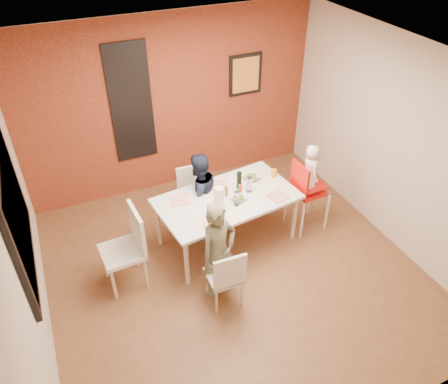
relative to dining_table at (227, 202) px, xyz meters
name	(u,v)px	position (x,y,z in m)	size (l,w,h in m)	color
ground	(233,270)	(-0.15, -0.55, -0.68)	(4.50, 4.50, 0.00)	brown
ceiling	(237,66)	(-0.15, -0.55, 2.02)	(4.50, 4.50, 0.02)	silver
wall_back	(171,105)	(-0.15, 1.70, 0.67)	(4.50, 0.02, 2.70)	beige
wall_front	(365,348)	(-0.15, -2.80, 0.67)	(4.50, 0.02, 2.70)	beige
wall_left	(19,240)	(-2.40, -0.55, 0.67)	(0.02, 4.50, 2.70)	beige
wall_right	(394,144)	(2.10, -0.55, 0.67)	(0.02, 4.50, 2.70)	beige
brick_accent_wall	(172,106)	(-0.15, 1.68, 0.67)	(4.50, 0.02, 2.70)	maroon
picture_window_frame	(15,211)	(-2.37, -0.35, 0.87)	(0.05, 1.70, 1.30)	black
picture_window_pane	(17,210)	(-2.36, -0.35, 0.87)	(0.02, 1.55, 1.15)	black
glassblock_strip	(131,104)	(-0.75, 1.67, 0.82)	(0.55, 0.03, 1.70)	silver
glassblock_surround	(131,104)	(-0.75, 1.66, 0.82)	(0.60, 0.03, 1.76)	black
art_print_frame	(245,75)	(1.05, 1.66, 0.97)	(0.54, 0.03, 0.64)	black
art_print_canvas	(246,75)	(1.05, 1.65, 0.97)	(0.44, 0.01, 0.54)	gold
dining_table	(227,202)	(0.00, 0.00, 0.00)	(1.91, 1.22, 0.75)	silver
chair_near	(227,276)	(-0.45, -1.00, -0.21)	(0.40, 0.40, 0.84)	silver
chair_far	(193,193)	(-0.25, 0.60, -0.19)	(0.43, 0.43, 0.88)	white
chair_left	(129,244)	(-1.35, -0.17, -0.10)	(0.52, 0.52, 1.05)	white
high_chair	(306,189)	(1.12, -0.14, -0.04)	(0.47, 0.47, 1.08)	red
child_near	(219,251)	(-0.45, -0.77, -0.04)	(0.47, 0.31, 1.29)	#605E45
child_far	(199,195)	(-0.26, 0.36, -0.06)	(0.60, 0.47, 1.24)	#161D31
toddler	(310,168)	(1.15, -0.13, 0.29)	(0.33, 0.22, 0.68)	silver
plate_near_left	(211,222)	(-0.38, -0.38, 0.07)	(0.20, 0.20, 0.01)	white
plate_far_mid	(217,185)	(-0.02, 0.29, 0.07)	(0.24, 0.24, 0.01)	white
plate_near_right	(278,196)	(0.61, -0.25, 0.07)	(0.24, 0.24, 0.01)	white
plate_far_left	(180,200)	(-0.57, 0.19, 0.07)	(0.24, 0.24, 0.01)	white
salad_bowl_a	(238,198)	(0.12, -0.10, 0.09)	(0.20, 0.20, 0.05)	white
salad_bowl_b	(251,177)	(0.48, 0.26, 0.10)	(0.23, 0.23, 0.06)	silver
wine_bottle	(239,180)	(0.23, 0.13, 0.19)	(0.07, 0.07, 0.25)	black
wine_glass_a	(237,198)	(0.05, -0.18, 0.17)	(0.07, 0.07, 0.20)	white
wine_glass_b	(249,184)	(0.33, 0.01, 0.17)	(0.08, 0.08, 0.22)	silver
paper_towel_roll	(219,197)	(-0.16, -0.11, 0.20)	(0.12, 0.12, 0.27)	white
condiment_red	(241,190)	(0.19, -0.01, 0.14)	(0.04, 0.04, 0.14)	red
condiment_green	(239,189)	(0.19, 0.03, 0.13)	(0.03, 0.03, 0.13)	#2F6C24
condiment_brown	(226,191)	(0.01, 0.04, 0.14)	(0.04, 0.04, 0.14)	brown
sippy_cup	(274,173)	(0.79, 0.18, 0.13)	(0.07, 0.07, 0.12)	orange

